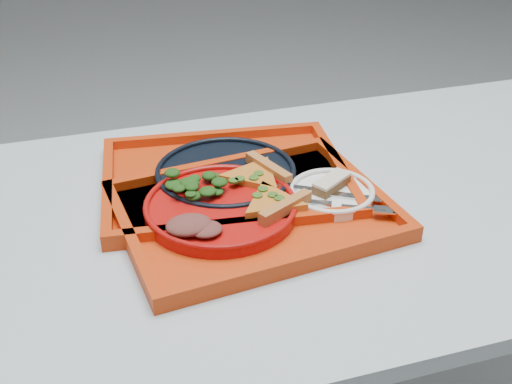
# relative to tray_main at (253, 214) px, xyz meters

# --- Properties ---
(table) EXTENTS (1.60, 0.80, 0.75)m
(table) POSITION_rel_tray_main_xyz_m (0.07, 0.02, -0.08)
(table) COLOR #AAB6BF
(table) RESTS_ON ground
(tray_main) EXTENTS (0.49, 0.40, 0.01)m
(tray_main) POSITION_rel_tray_main_xyz_m (0.00, 0.00, 0.00)
(tray_main) COLOR #BB3009
(tray_main) RESTS_ON table
(tray_far) EXTENTS (0.49, 0.40, 0.01)m
(tray_far) POSITION_rel_tray_main_xyz_m (-0.02, 0.12, 0.00)
(tray_far) COLOR #BB3009
(tray_far) RESTS_ON table
(dinner_plate) EXTENTS (0.26, 0.26, 0.02)m
(dinner_plate) POSITION_rel_tray_main_xyz_m (-0.06, 0.01, 0.02)
(dinner_plate) COLOR #A90E0B
(dinner_plate) RESTS_ON tray_main
(side_plate) EXTENTS (0.15, 0.15, 0.01)m
(side_plate) POSITION_rel_tray_main_xyz_m (0.14, 0.00, 0.01)
(side_plate) COLOR white
(side_plate) RESTS_ON tray_main
(navy_plate) EXTENTS (0.26, 0.26, 0.02)m
(navy_plate) POSITION_rel_tray_main_xyz_m (-0.02, 0.12, 0.01)
(navy_plate) COLOR black
(navy_plate) RESTS_ON tray_far
(pizza_slice_a) EXTENTS (0.15, 0.16, 0.02)m
(pizza_slice_a) POSITION_rel_tray_main_xyz_m (0.03, -0.02, 0.03)
(pizza_slice_a) COLOR orange
(pizza_slice_a) RESTS_ON dinner_plate
(pizza_slice_b) EXTENTS (0.16, 0.15, 0.02)m
(pizza_slice_b) POSITION_rel_tray_main_xyz_m (0.03, 0.08, 0.03)
(pizza_slice_b) COLOR orange
(pizza_slice_b) RESTS_ON dinner_plate
(salad_heap) EXTENTS (0.09, 0.08, 0.04)m
(salad_heap) POSITION_rel_tray_main_xyz_m (-0.08, 0.07, 0.04)
(salad_heap) COLOR black
(salad_heap) RESTS_ON dinner_plate
(meat_portion) EXTENTS (0.07, 0.06, 0.02)m
(meat_portion) POSITION_rel_tray_main_xyz_m (-0.12, -0.05, 0.04)
(meat_portion) COLOR brown
(meat_portion) RESTS_ON dinner_plate
(dessert_bar) EXTENTS (0.08, 0.07, 0.02)m
(dessert_bar) POSITION_rel_tray_main_xyz_m (0.15, 0.01, 0.03)
(dessert_bar) COLOR #472D17
(dessert_bar) RESTS_ON side_plate
(knife) EXTENTS (0.17, 0.11, 0.01)m
(knife) POSITION_rel_tray_main_xyz_m (0.14, -0.01, 0.02)
(knife) COLOR silver
(knife) RESTS_ON side_plate
(fork) EXTENTS (0.18, 0.10, 0.01)m
(fork) POSITION_rel_tray_main_xyz_m (0.14, -0.05, 0.02)
(fork) COLOR silver
(fork) RESTS_ON side_plate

